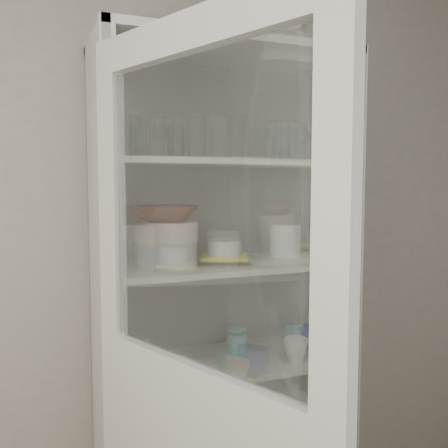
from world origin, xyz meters
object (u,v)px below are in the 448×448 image
object	(u,v)px
measuring_cups	(174,370)
tin_box	(239,448)
pantry_cabinet	(218,335)
yellow_trivet	(225,257)
mug_white	(296,350)
plate_stack_front	(167,254)
goblet_0	(129,135)
terracotta_bowl	(167,214)
goblet_3	(302,144)
grey_bowl_stack	(286,240)
plate_stack_back	(161,251)
white_canister	(135,355)
glass_platter	(225,260)
goblet_1	(160,141)
mug_blue	(317,338)
goblet_2	(275,140)
white_ramekin	(225,248)
mug_teal	(293,337)
teal_jar	(237,341)
cream_bowl	(167,231)

from	to	relation	value
measuring_cups	tin_box	world-z (taller)	measuring_cups
pantry_cabinet	yellow_trivet	bearing A→B (deg)	-95.02
pantry_cabinet	mug_white	distance (m)	0.33
pantry_cabinet	plate_stack_front	bearing A→B (deg)	-157.01
goblet_0	terracotta_bowl	distance (m)	0.34
goblet_3	grey_bowl_stack	world-z (taller)	goblet_3
plate_stack_back	measuring_cups	world-z (taller)	plate_stack_back
goblet_3	white_canister	distance (m)	1.13
goblet_3	terracotta_bowl	xyz separation A→B (m)	(-0.66, -0.14, -0.28)
goblet_0	tin_box	distance (m)	1.33
yellow_trivet	glass_platter	bearing A→B (deg)	0.00
plate_stack_back	white_canister	xyz separation A→B (m)	(-0.14, -0.14, -0.37)
plate_stack_back	goblet_1	bearing A→B (deg)	-104.76
white_canister	glass_platter	bearing A→B (deg)	-4.83
plate_stack_back	mug_blue	distance (m)	0.76
grey_bowl_stack	white_canister	distance (m)	0.77
goblet_2	goblet_3	world-z (taller)	goblet_2
glass_platter	mug_blue	size ratio (longest dim) A/B	2.18
goblet_3	grey_bowl_stack	size ratio (longest dim) A/B	1.19
white_ramekin	mug_teal	bearing A→B (deg)	7.70
mug_teal	white_canister	distance (m)	0.70
goblet_0	goblet_2	bearing A→B (deg)	-1.19
goblet_3	mug_white	size ratio (longest dim) A/B	1.64
plate_stack_front	terracotta_bowl	distance (m)	0.15
goblet_3	mug_white	bearing A→B (deg)	-123.66
goblet_0	measuring_cups	bearing A→B (deg)	-57.93
yellow_trivet	goblet_1	bearing A→B (deg)	156.48
mug_blue	teal_jar	distance (m)	0.35
goblet_3	teal_jar	xyz separation A→B (m)	(-0.33, -0.05, -0.83)
teal_jar	measuring_cups	bearing A→B (deg)	-155.19
grey_bowl_stack	measuring_cups	bearing A→B (deg)	-167.25
pantry_cabinet	yellow_trivet	size ratio (longest dim) A/B	11.74
mug_teal	teal_jar	world-z (taller)	teal_jar
grey_bowl_stack	goblet_1	bearing A→B (deg)	173.78
plate_stack_back	yellow_trivet	bearing A→B (deg)	-38.15
cream_bowl	grey_bowl_stack	world-z (taller)	cream_bowl
goblet_2	glass_platter	size ratio (longest dim) A/B	0.64
goblet_0	teal_jar	bearing A→B (deg)	-4.91
mug_white	tin_box	bearing A→B (deg)	169.83
cream_bowl	mug_teal	bearing A→B (deg)	6.10
pantry_cabinet	plate_stack_front	distance (m)	0.46
glass_platter	white_canister	bearing A→B (deg)	175.17
grey_bowl_stack	teal_jar	xyz separation A→B (m)	(-0.21, 0.03, -0.42)
goblet_3	terracotta_bowl	distance (m)	0.73
pantry_cabinet	white_canister	world-z (taller)	pantry_cabinet
goblet_1	mug_white	distance (m)	0.99
goblet_0	plate_stack_back	bearing A→B (deg)	23.79
goblet_1	plate_stack_back	size ratio (longest dim) A/B	0.66
goblet_2	yellow_trivet	world-z (taller)	goblet_2
goblet_3	plate_stack_front	distance (m)	0.80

